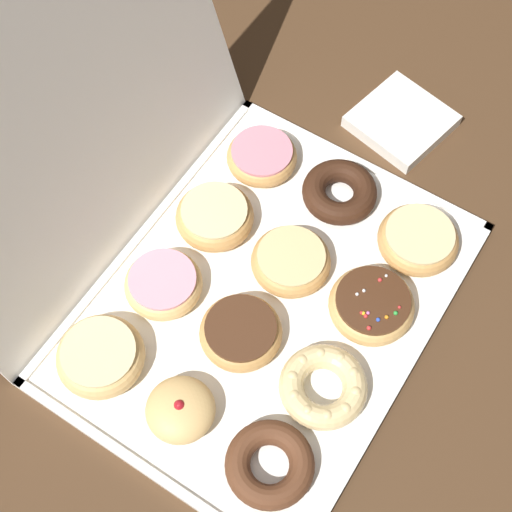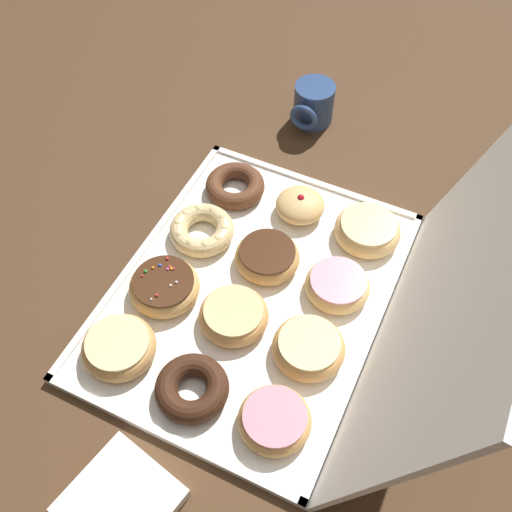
{
  "view_description": "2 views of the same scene",
  "coord_description": "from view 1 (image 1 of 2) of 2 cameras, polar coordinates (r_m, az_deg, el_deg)",
  "views": [
    {
      "loc": [
        -0.38,
        -0.23,
        0.98
      ],
      "look_at": [
        0.03,
        0.04,
        0.06
      ],
      "focal_mm": 52.84,
      "sensor_mm": 36.0,
      "label": 1
    },
    {
      "loc": [
        0.5,
        0.25,
        0.87
      ],
      "look_at": [
        -0.04,
        -0.01,
        0.05
      ],
      "focal_mm": 42.25,
      "sensor_mm": 36.0,
      "label": 2
    }
  ],
  "objects": [
    {
      "name": "glazed_ring_donut_10",
      "position": [
        1.11,
        -3.15,
        3.03
      ],
      "size": [
        0.12,
        0.12,
        0.04
      ],
      "color": "tan",
      "rests_on": "donut_box"
    },
    {
      "name": "chocolate_cake_ring_donut_7",
      "position": [
        1.14,
        6.35,
        4.84
      ],
      "size": [
        0.11,
        0.11,
        0.04
      ],
      "color": "#381E11",
      "rests_on": "donut_box"
    },
    {
      "name": "napkin_stack",
      "position": [
        1.25,
        10.94,
        10.0
      ],
      "size": [
        0.16,
        0.16,
        0.02
      ],
      "primitive_type": "cube",
      "rotation": [
        0.0,
        0.0,
        -0.21
      ],
      "color": "white",
      "rests_on": "ground"
    },
    {
      "name": "donut_box",
      "position": [
        1.07,
        0.79,
        -3.56
      ],
      "size": [
        0.57,
        0.44,
        0.01
      ],
      "color": "white",
      "rests_on": "ground"
    },
    {
      "name": "cruller_donut_1",
      "position": [
        1.0,
        5.11,
        -9.8
      ],
      "size": [
        0.12,
        0.12,
        0.04
      ],
      "color": "#EACC8C",
      "rests_on": "donut_box"
    },
    {
      "name": "glazed_ring_donut_6",
      "position": [
        1.07,
        2.49,
        -0.27
      ],
      "size": [
        0.11,
        0.11,
        0.04
      ],
      "color": "tan",
      "rests_on": "donut_box"
    },
    {
      "name": "box_lid_open",
      "position": [
        0.99,
        -13.4,
        9.94
      ],
      "size": [
        0.57,
        0.13,
        0.44
      ],
      "primitive_type": "cube",
      "rotation": [
        1.29,
        0.0,
        0.0
      ],
      "color": "white",
      "rests_on": "ground"
    },
    {
      "name": "chocolate_cake_ring_donut_0",
      "position": [
        0.97,
        1.05,
        -15.5
      ],
      "size": [
        0.11,
        0.11,
        0.03
      ],
      "color": "#59331E",
      "rests_on": "donut_box"
    },
    {
      "name": "chocolate_frosted_donut_5",
      "position": [
        1.02,
        -1.35,
        -5.68
      ],
      "size": [
        0.11,
        0.11,
        0.04
      ],
      "color": "tan",
      "rests_on": "donut_box"
    },
    {
      "name": "pink_frosted_donut_9",
      "position": [
        1.06,
        -7.03,
        -2.1
      ],
      "size": [
        0.11,
        0.11,
        0.04
      ],
      "color": "#E5B770",
      "rests_on": "donut_box"
    },
    {
      "name": "pink_frosted_donut_11",
      "position": [
        1.17,
        0.44,
        7.55
      ],
      "size": [
        0.11,
        0.11,
        0.04
      ],
      "color": "tan",
      "rests_on": "donut_box"
    },
    {
      "name": "glazed_ring_donut_3",
      "position": [
        1.11,
        12.18,
        1.24
      ],
      "size": [
        0.12,
        0.12,
        0.04
      ],
      "color": "tan",
      "rests_on": "donut_box"
    },
    {
      "name": "ground_plane",
      "position": [
        1.07,
        0.78,
        -3.67
      ],
      "size": [
        3.0,
        3.0,
        0.0
      ],
      "primitive_type": "plane",
      "color": "#4C331E"
    },
    {
      "name": "sprinkle_donut_2",
      "position": [
        1.05,
        8.74,
        -3.68
      ],
      "size": [
        0.12,
        0.12,
        0.04
      ],
      "color": "tan",
      "rests_on": "donut_box"
    },
    {
      "name": "glazed_ring_donut_8",
      "position": [
        1.03,
        -11.69,
        -7.43
      ],
      "size": [
        0.12,
        0.12,
        0.04
      ],
      "color": "#E5B770",
      "rests_on": "donut_box"
    },
    {
      "name": "jelly_filled_donut_4",
      "position": [
        0.99,
        -5.74,
        -11.5
      ],
      "size": [
        0.09,
        0.09,
        0.05
      ],
      "color": "#E5B770",
      "rests_on": "donut_box"
    }
  ]
}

